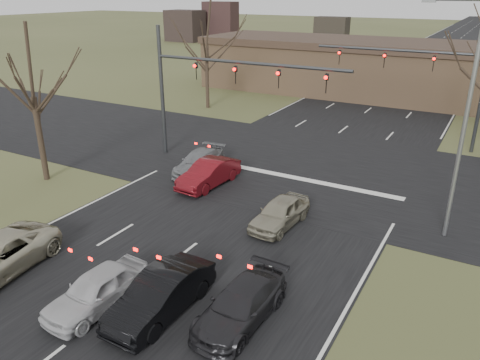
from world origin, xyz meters
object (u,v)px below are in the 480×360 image
object	(u,v)px
mast_arm_near	(205,79)
car_black_hatch	(161,294)
mast_arm_far	(438,72)
building	(411,71)
car_charcoal_sedan	(241,305)
car_grey_ahead	(199,162)
car_silver_ahead	(280,213)
car_red_ahead	(209,173)
streetlight_right_near	(463,109)
car_white_sedan	(97,290)

from	to	relation	value
mast_arm_near	car_black_hatch	xyz separation A→B (m)	(6.79, -13.19, -4.36)
mast_arm_near	mast_arm_far	size ratio (longest dim) A/B	1.09
building	car_charcoal_sedan	distance (m)	37.38
car_grey_ahead	car_silver_ahead	xyz separation A→B (m)	(6.91, -3.78, 0.02)
car_red_ahead	car_silver_ahead	bearing A→B (deg)	-20.10
streetlight_right_near	car_white_sedan	bearing A→B (deg)	-130.31
streetlight_right_near	car_silver_ahead	bearing A→B (deg)	-157.63
car_white_sedan	car_black_hatch	size ratio (longest dim) A/B	0.89
car_black_hatch	car_grey_ahead	xyz separation A→B (m)	(-6.13, 11.31, -0.09)
mast_arm_far	car_silver_ahead	world-z (taller)	mast_arm_far
mast_arm_far	car_black_hatch	xyz separation A→B (m)	(-4.62, -23.19, -4.30)
streetlight_right_near	car_grey_ahead	distance (m)	14.32
mast_arm_far	car_silver_ahead	size ratio (longest dim) A/B	2.96
streetlight_right_near	car_black_hatch	xyz separation A→B (m)	(-7.26, -10.19, -4.87)
car_charcoal_sedan	mast_arm_far	bearing A→B (deg)	86.41
building	car_grey_ahead	bearing A→B (deg)	-103.72
building	car_red_ahead	size ratio (longest dim) A/B	10.06
mast_arm_far	car_charcoal_sedan	world-z (taller)	mast_arm_far
car_red_ahead	car_white_sedan	bearing A→B (deg)	-72.83
car_red_ahead	car_silver_ahead	size ratio (longest dim) A/B	1.12
mast_arm_near	car_grey_ahead	xyz separation A→B (m)	(0.67, -1.88, -4.45)
building	mast_arm_far	bearing A→B (deg)	-74.42
car_white_sedan	car_grey_ahead	xyz separation A→B (m)	(-4.06, 12.10, -0.04)
building	car_white_sedan	xyz separation A→B (m)	(-2.50, -38.99, -2.01)
car_black_hatch	streetlight_right_near	bearing A→B (deg)	55.15
streetlight_right_near	car_grey_ahead	world-z (taller)	streetlight_right_near
streetlight_right_near	car_silver_ahead	xyz separation A→B (m)	(-6.48, -2.67, -4.95)
car_grey_ahead	car_black_hatch	bearing A→B (deg)	-67.74
streetlight_right_near	car_red_ahead	size ratio (longest dim) A/B	2.37
mast_arm_near	car_silver_ahead	distance (m)	10.45
car_black_hatch	car_white_sedan	bearing A→B (deg)	-158.31
building	car_charcoal_sedan	size ratio (longest dim) A/B	10.19
car_white_sedan	car_red_ahead	size ratio (longest dim) A/B	0.92
mast_arm_far	streetlight_right_near	xyz separation A→B (m)	(2.64, -13.00, 0.57)
car_white_sedan	car_black_hatch	world-z (taller)	car_black_hatch
building	car_black_hatch	xyz separation A→B (m)	(-0.44, -38.19, -1.95)
car_white_sedan	car_grey_ahead	size ratio (longest dim) A/B	0.90
building	mast_arm_far	xyz separation A→B (m)	(4.18, -15.00, 2.35)
car_black_hatch	mast_arm_near	bearing A→B (deg)	117.85
car_charcoal_sedan	car_white_sedan	bearing A→B (deg)	-157.25
car_charcoal_sedan	car_black_hatch	bearing A→B (deg)	-157.47
car_black_hatch	car_red_ahead	xyz separation A→B (m)	(-4.56, 9.92, -0.02)
car_silver_ahead	car_charcoal_sedan	bearing A→B (deg)	-71.62
streetlight_right_near	car_charcoal_sedan	distance (m)	11.56
mast_arm_near	car_charcoal_sedan	size ratio (longest dim) A/B	2.91
streetlight_right_near	mast_arm_near	bearing A→B (deg)	167.95
car_black_hatch	car_silver_ahead	world-z (taller)	car_black_hatch
car_red_ahead	mast_arm_far	bearing A→B (deg)	59.35
mast_arm_far	car_silver_ahead	distance (m)	16.71
mast_arm_near	car_silver_ahead	world-z (taller)	mast_arm_near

